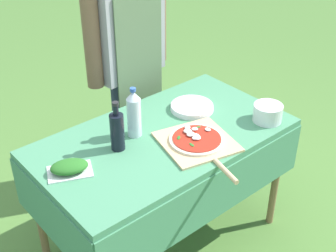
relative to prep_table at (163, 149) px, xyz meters
The scene contains 9 objects.
ground_plane 0.66m from the prep_table, ahead, with size 12.00×12.00×0.00m, color #517F38.
prep_table is the anchor object (origin of this frame).
person_cook 0.70m from the prep_table, 68.89° to the left, with size 0.60×0.23×1.61m.
pizza_on_peel 0.21m from the prep_table, 65.37° to the right, with size 0.41×0.55×0.05m.
oil_bottle 0.31m from the prep_table, 168.30° to the left, with size 0.07×0.07×0.26m.
water_bottle 0.26m from the prep_table, 138.69° to the left, with size 0.07×0.07×0.27m.
herb_container 0.53m from the prep_table, behind, with size 0.24×0.20×0.06m.
mixing_tub 0.58m from the prep_table, 26.25° to the right, with size 0.15×0.15×0.09m, color silver.
plate_stack 0.32m from the prep_table, 17.87° to the left, with size 0.24×0.24×0.03m.
Camera 1 is at (-1.27, -1.52, 2.05)m, focal length 50.00 mm.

